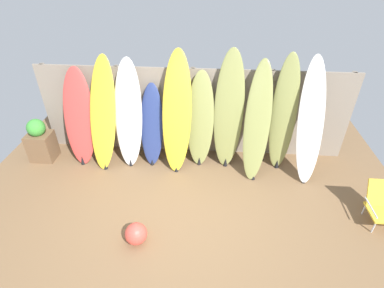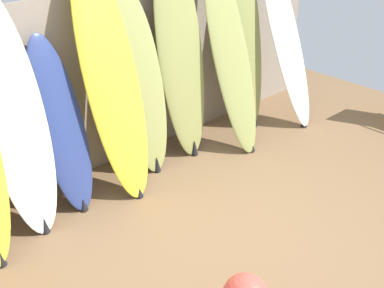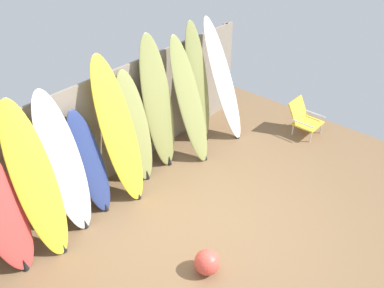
{
  "view_description": "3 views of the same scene",
  "coord_description": "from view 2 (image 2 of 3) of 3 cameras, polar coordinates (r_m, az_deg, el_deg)",
  "views": [
    {
      "loc": [
        0.39,
        -3.27,
        3.69
      ],
      "look_at": [
        0.08,
        0.71,
        1.0
      ],
      "focal_mm": 28.0,
      "sensor_mm": 36.0,
      "label": 1
    },
    {
      "loc": [
        -2.8,
        -2.21,
        2.8
      ],
      "look_at": [
        -0.09,
        0.68,
        0.72
      ],
      "focal_mm": 50.0,
      "sensor_mm": 36.0,
      "label": 2
    },
    {
      "loc": [
        -3.5,
        -2.69,
        4.42
      ],
      "look_at": [
        0.32,
        0.64,
        0.98
      ],
      "focal_mm": 40.0,
      "sensor_mm": 36.0,
      "label": 3
    }
  ],
  "objects": [
    {
      "name": "surfboard_olive_5",
      "position": [
        5.26,
        -5.42,
        6.33
      ],
      "size": [
        0.53,
        0.49,
        1.83
      ],
      "color": "olive",
      "rests_on": "ground"
    },
    {
      "name": "surfboard_olive_6",
      "position": [
        5.51,
        -1.26,
        9.79
      ],
      "size": [
        0.59,
        0.55,
        2.24
      ],
      "color": "olive",
      "rests_on": "ground"
    },
    {
      "name": "surfboard_olive_8",
      "position": [
        6.21,
        5.71,
        11.47
      ],
      "size": [
        0.5,
        0.52,
        2.18
      ],
      "color": "olive",
      "rests_on": "ground"
    },
    {
      "name": "surfboard_olive_7",
      "position": [
        5.72,
        4.14,
        9.6
      ],
      "size": [
        0.57,
        0.91,
        2.08
      ],
      "color": "olive",
      "rests_on": "ground"
    },
    {
      "name": "ground",
      "position": [
        4.54,
        6.84,
        -10.65
      ],
      "size": [
        7.68,
        7.68,
        0.0
      ],
      "primitive_type": "plane",
      "color": "brown"
    },
    {
      "name": "surfboard_navy_3",
      "position": [
        4.81,
        -13.79,
        1.85
      ],
      "size": [
        0.45,
        0.57,
        1.56
      ],
      "color": "navy",
      "rests_on": "ground"
    },
    {
      "name": "surfboard_white_9",
      "position": [
        6.4,
        9.88,
        11.63
      ],
      "size": [
        0.47,
        0.94,
        2.16
      ],
      "color": "white",
      "rests_on": "ground"
    },
    {
      "name": "surfboard_yellow_4",
      "position": [
        4.85,
        -8.59,
        6.86
      ],
      "size": [
        0.58,
        0.79,
        2.21
      ],
      "color": "yellow",
      "rests_on": "ground"
    },
    {
      "name": "surfboard_white_2",
      "position": [
        4.52,
        -18.46,
        2.73
      ],
      "size": [
        0.55,
        0.63,
        2.03
      ],
      "color": "white",
      "rests_on": "ground"
    },
    {
      "name": "fence_back",
      "position": [
        5.41,
        -8.99,
        6.78
      ],
      "size": [
        6.08,
        0.11,
        1.8
      ],
      "color": "gray",
      "rests_on": "ground"
    }
  ]
}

